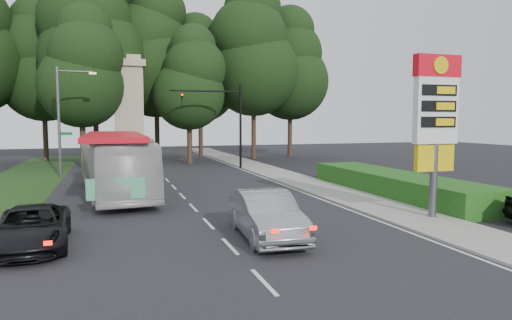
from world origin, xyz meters
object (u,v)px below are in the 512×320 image
object	(u,v)px
traffic_signal_mast	(226,114)
suv_charcoal	(32,228)
transit_bus	(115,165)
sedan_silver	(266,215)
gas_station_pylon	(436,114)
streetlight_signs	(62,117)
monument	(129,110)

from	to	relation	value
traffic_signal_mast	suv_charcoal	world-z (taller)	traffic_signal_mast
transit_bus	sedan_silver	world-z (taller)	transit_bus
transit_bus	suv_charcoal	size ratio (longest dim) A/B	2.52
gas_station_pylon	streetlight_signs	distance (m)	25.74
streetlight_signs	gas_station_pylon	bearing A→B (deg)	-51.04
streetlight_signs	traffic_signal_mast	bearing A→B (deg)	8.92
transit_bus	suv_charcoal	world-z (taller)	transit_bus
traffic_signal_mast	sedan_silver	size ratio (longest dim) A/B	1.42
streetlight_signs	suv_charcoal	size ratio (longest dim) A/B	1.64
transit_bus	sedan_silver	distance (m)	12.46
monument	suv_charcoal	xyz separation A→B (m)	(-4.20, -27.64, -4.43)
traffic_signal_mast	sedan_silver	xyz separation A→B (m)	(-4.18, -22.82, -3.84)
transit_bus	monument	bearing A→B (deg)	79.35
monument	suv_charcoal	bearing A→B (deg)	-98.64
streetlight_signs	sedan_silver	world-z (taller)	streetlight_signs
streetlight_signs	suv_charcoal	distance (m)	20.02
traffic_signal_mast	streetlight_signs	size ratio (longest dim) A/B	0.90
suv_charcoal	transit_bus	bearing A→B (deg)	72.45
sedan_silver	transit_bus	bearing A→B (deg)	117.09
gas_station_pylon	suv_charcoal	bearing A→B (deg)	178.64
streetlight_signs	sedan_silver	size ratio (longest dim) A/B	1.58
traffic_signal_mast	sedan_silver	distance (m)	23.52
traffic_signal_mast	streetlight_signs	world-z (taller)	streetlight_signs
suv_charcoal	streetlight_signs	bearing A→B (deg)	89.58
sedan_silver	streetlight_signs	bearing A→B (deg)	115.53
traffic_signal_mast	monument	size ratio (longest dim) A/B	0.72
monument	sedan_silver	bearing A→B (deg)	-83.08
gas_station_pylon	streetlight_signs	xyz separation A→B (m)	(-16.19, 20.01, -0.01)
streetlight_signs	monument	xyz separation A→B (m)	(4.99, 7.99, 0.67)
traffic_signal_mast	monument	bearing A→B (deg)	142.00
monument	sedan_silver	size ratio (longest dim) A/B	1.98
streetlight_signs	suv_charcoal	xyz separation A→B (m)	(0.79, -19.65, -3.76)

